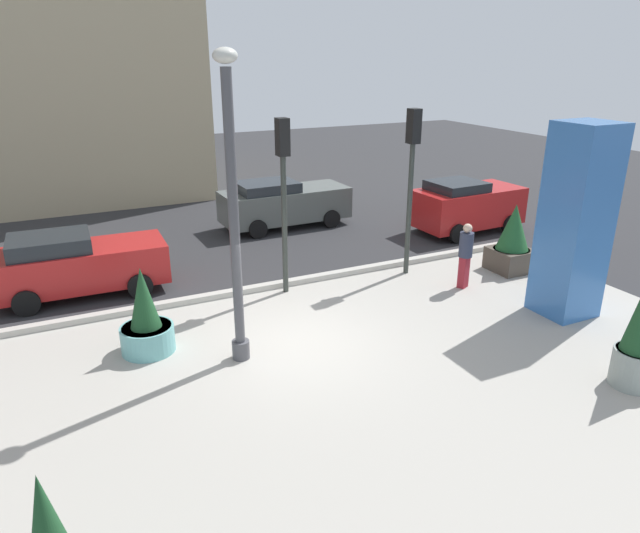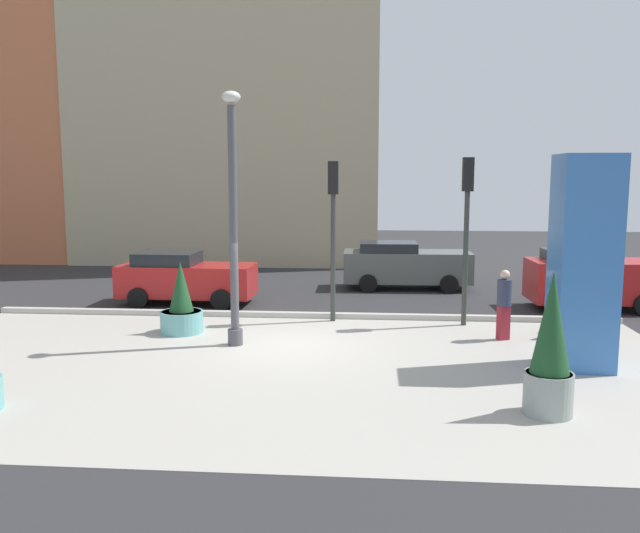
{
  "view_description": "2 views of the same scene",
  "coord_description": "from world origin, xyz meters",
  "px_view_note": "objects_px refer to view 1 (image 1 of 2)",
  "views": [
    {
      "loc": [
        -4.36,
        -10.28,
        5.96
      ],
      "look_at": [
        0.14,
        -0.99,
        2.1
      ],
      "focal_mm": 32.4,
      "sensor_mm": 36.0,
      "label": 1
    },
    {
      "loc": [
        2.09,
        -15.57,
        4.11
      ],
      "look_at": [
        0.89,
        -0.84,
        2.06
      ],
      "focal_mm": 37.2,
      "sensor_mm": 36.0,
      "label": 2
    }
  ],
  "objects_px": {
    "car_far_lane": "(467,205)",
    "traffic_light_far_side": "(412,166)",
    "potted_plant_by_pillar": "(512,241)",
    "art_pillar_blue": "(575,222)",
    "lamp_post": "(234,222)",
    "potted_plant_near_right": "(146,322)",
    "pedestrian_on_sidewalk": "(465,252)",
    "car_intersection": "(283,203)",
    "traffic_light_corner": "(283,179)",
    "car_passing_lane": "(77,264)"
  },
  "relations": [
    {
      "from": "art_pillar_blue",
      "to": "lamp_post",
      "type": "bearing_deg",
      "value": 170.87
    },
    {
      "from": "car_far_lane",
      "to": "potted_plant_by_pillar",
      "type": "bearing_deg",
      "value": -110.34
    },
    {
      "from": "potted_plant_by_pillar",
      "to": "pedestrian_on_sidewalk",
      "type": "distance_m",
      "value": 2.1
    },
    {
      "from": "potted_plant_near_right",
      "to": "potted_plant_by_pillar",
      "type": "bearing_deg",
      "value": 1.97
    },
    {
      "from": "lamp_post",
      "to": "art_pillar_blue",
      "type": "bearing_deg",
      "value": -9.13
    },
    {
      "from": "lamp_post",
      "to": "car_far_lane",
      "type": "bearing_deg",
      "value": 27.34
    },
    {
      "from": "art_pillar_blue",
      "to": "car_passing_lane",
      "type": "xyz_separation_m",
      "value": [
        -10.43,
        6.28,
        -1.43
      ]
    },
    {
      "from": "car_far_lane",
      "to": "pedestrian_on_sidewalk",
      "type": "bearing_deg",
      "value": -129.69
    },
    {
      "from": "traffic_light_far_side",
      "to": "pedestrian_on_sidewalk",
      "type": "distance_m",
      "value": 2.73
    },
    {
      "from": "car_passing_lane",
      "to": "pedestrian_on_sidewalk",
      "type": "xyz_separation_m",
      "value": [
        9.27,
        -3.98,
        0.15
      ]
    },
    {
      "from": "traffic_light_corner",
      "to": "potted_plant_by_pillar",
      "type": "bearing_deg",
      "value": -12.05
    },
    {
      "from": "potted_plant_by_pillar",
      "to": "traffic_light_corner",
      "type": "distance_m",
      "value": 6.91
    },
    {
      "from": "art_pillar_blue",
      "to": "car_intersection",
      "type": "xyz_separation_m",
      "value": [
        -3.28,
        9.74,
        -1.4
      ]
    },
    {
      "from": "car_passing_lane",
      "to": "pedestrian_on_sidewalk",
      "type": "height_order",
      "value": "pedestrian_on_sidewalk"
    },
    {
      "from": "potted_plant_near_right",
      "to": "car_far_lane",
      "type": "bearing_deg",
      "value": 19.06
    },
    {
      "from": "potted_plant_by_pillar",
      "to": "car_passing_lane",
      "type": "height_order",
      "value": "potted_plant_by_pillar"
    },
    {
      "from": "traffic_light_far_side",
      "to": "car_far_lane",
      "type": "distance_m",
      "value": 5.34
    },
    {
      "from": "car_passing_lane",
      "to": "car_far_lane",
      "type": "relative_size",
      "value": 1.11
    },
    {
      "from": "pedestrian_on_sidewalk",
      "to": "car_intersection",
      "type": "bearing_deg",
      "value": 105.9
    },
    {
      "from": "lamp_post",
      "to": "traffic_light_far_side",
      "type": "bearing_deg",
      "value": 24.35
    },
    {
      "from": "car_passing_lane",
      "to": "car_intersection",
      "type": "distance_m",
      "value": 7.95
    },
    {
      "from": "potted_plant_near_right",
      "to": "traffic_light_far_side",
      "type": "relative_size",
      "value": 0.41
    },
    {
      "from": "art_pillar_blue",
      "to": "potted_plant_near_right",
      "type": "bearing_deg",
      "value": 165.77
    },
    {
      "from": "traffic_light_corner",
      "to": "car_passing_lane",
      "type": "bearing_deg",
      "value": 156.07
    },
    {
      "from": "art_pillar_blue",
      "to": "car_passing_lane",
      "type": "relative_size",
      "value": 1.06
    },
    {
      "from": "traffic_light_far_side",
      "to": "pedestrian_on_sidewalk",
      "type": "bearing_deg",
      "value": -64.13
    },
    {
      "from": "traffic_light_far_side",
      "to": "car_far_lane",
      "type": "xyz_separation_m",
      "value": [
        4.18,
        2.53,
        -2.14
      ]
    },
    {
      "from": "traffic_light_far_side",
      "to": "traffic_light_corner",
      "type": "bearing_deg",
      "value": 176.29
    },
    {
      "from": "traffic_light_far_side",
      "to": "traffic_light_corner",
      "type": "height_order",
      "value": "traffic_light_far_side"
    },
    {
      "from": "car_intersection",
      "to": "potted_plant_by_pillar",
      "type": "bearing_deg",
      "value": -59.21
    },
    {
      "from": "car_far_lane",
      "to": "traffic_light_far_side",
      "type": "bearing_deg",
      "value": -148.76
    },
    {
      "from": "art_pillar_blue",
      "to": "car_intersection",
      "type": "distance_m",
      "value": 10.37
    },
    {
      "from": "art_pillar_blue",
      "to": "potted_plant_near_right",
      "type": "distance_m",
      "value": 9.83
    },
    {
      "from": "lamp_post",
      "to": "car_intersection",
      "type": "xyz_separation_m",
      "value": [
        4.47,
        8.49,
        -2.06
      ]
    },
    {
      "from": "potted_plant_by_pillar",
      "to": "traffic_light_far_side",
      "type": "relative_size",
      "value": 0.43
    },
    {
      "from": "lamp_post",
      "to": "car_far_lane",
      "type": "distance_m",
      "value": 11.43
    },
    {
      "from": "lamp_post",
      "to": "pedestrian_on_sidewalk",
      "type": "distance_m",
      "value": 6.95
    },
    {
      "from": "pedestrian_on_sidewalk",
      "to": "lamp_post",
      "type": "bearing_deg",
      "value": -170.88
    },
    {
      "from": "lamp_post",
      "to": "potted_plant_near_right",
      "type": "xyz_separation_m",
      "value": [
        -1.66,
        1.14,
        -2.25
      ]
    },
    {
      "from": "car_intersection",
      "to": "traffic_light_far_side",
      "type": "bearing_deg",
      "value": -76.99
    },
    {
      "from": "lamp_post",
      "to": "car_intersection",
      "type": "relative_size",
      "value": 1.32
    },
    {
      "from": "traffic_light_far_side",
      "to": "car_passing_lane",
      "type": "relative_size",
      "value": 1.06
    },
    {
      "from": "potted_plant_by_pillar",
      "to": "art_pillar_blue",
      "type": "bearing_deg",
      "value": -108.02
    },
    {
      "from": "traffic_light_far_side",
      "to": "traffic_light_corner",
      "type": "xyz_separation_m",
      "value": [
        -3.62,
        0.23,
        -0.07
      ]
    },
    {
      "from": "art_pillar_blue",
      "to": "car_passing_lane",
      "type": "distance_m",
      "value": 12.26
    },
    {
      "from": "art_pillar_blue",
      "to": "car_far_lane",
      "type": "relative_size",
      "value": 1.17
    },
    {
      "from": "traffic_light_corner",
      "to": "car_far_lane",
      "type": "height_order",
      "value": "traffic_light_corner"
    },
    {
      "from": "lamp_post",
      "to": "car_intersection",
      "type": "distance_m",
      "value": 9.81
    },
    {
      "from": "art_pillar_blue",
      "to": "potted_plant_by_pillar",
      "type": "distance_m",
      "value": 3.19
    },
    {
      "from": "potted_plant_near_right",
      "to": "pedestrian_on_sidewalk",
      "type": "xyz_separation_m",
      "value": [
        8.25,
        -0.08,
        0.31
      ]
    }
  ]
}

